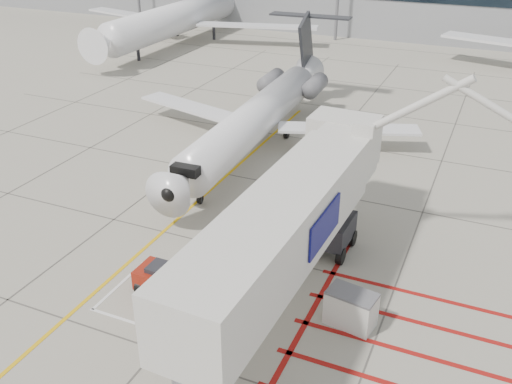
% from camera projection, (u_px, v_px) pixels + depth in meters
% --- Properties ---
extents(ground_plane, '(260.00, 260.00, 0.00)m').
position_uv_depth(ground_plane, '(204.00, 294.00, 26.39)').
color(ground_plane, '#9C9886').
rests_on(ground_plane, ground).
extents(regional_jet, '(24.29, 30.09, 7.66)m').
position_uv_depth(regional_jet, '(244.00, 108.00, 38.16)').
color(regional_jet, silver).
rests_on(regional_jet, ground_plane).
extents(jet_bridge, '(10.21, 20.43, 8.05)m').
position_uv_depth(jet_bridge, '(279.00, 242.00, 22.88)').
color(jet_bridge, silver).
rests_on(jet_bridge, ground_plane).
extents(pushback_tug, '(2.51, 1.60, 1.45)m').
position_uv_depth(pushback_tug, '(164.00, 278.00, 26.30)').
color(pushback_tug, maroon).
rests_on(pushback_tug, ground_plane).
extents(baggage_cart, '(2.24, 1.73, 1.25)m').
position_uv_depth(baggage_cart, '(276.00, 208.00, 32.46)').
color(baggage_cart, '#515256').
rests_on(baggage_cart, ground_plane).
extents(ground_power_unit, '(2.23, 1.52, 1.63)m').
position_uv_depth(ground_power_unit, '(351.00, 309.00, 24.19)').
color(ground_power_unit, silver).
rests_on(ground_power_unit, ground_plane).
extents(cone_nose, '(0.34, 0.34, 0.47)m').
position_uv_depth(cone_nose, '(215.00, 230.00, 31.05)').
color(cone_nose, '#E2530B').
rests_on(cone_nose, ground_plane).
extents(cone_side, '(0.32, 0.32, 0.45)m').
position_uv_depth(cone_side, '(258.00, 205.00, 33.64)').
color(cone_side, '#FF440D').
rests_on(cone_side, ground_plane).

